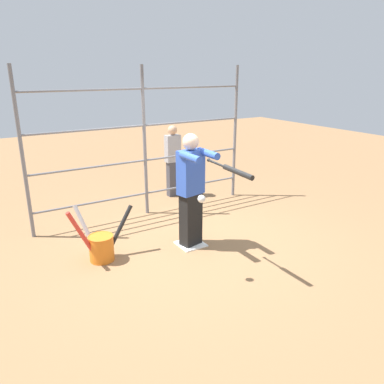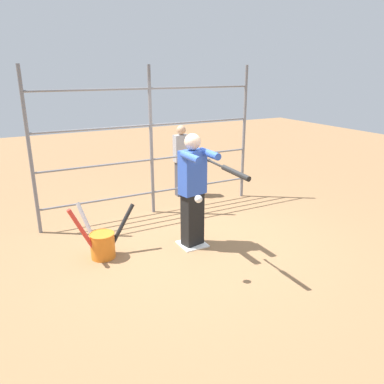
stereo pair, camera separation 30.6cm
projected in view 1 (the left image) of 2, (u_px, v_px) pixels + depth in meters
The scene contains 8 objects.
ground_plane at pixel (191, 245), 5.85m from camera, with size 24.00×24.00×0.00m, color olive.
home_plate at pixel (191, 244), 5.84m from camera, with size 0.40×0.40×0.02m.
fence_backstop at pixel (145, 143), 6.72m from camera, with size 4.15×0.06×2.69m.
batter at pixel (191, 187), 5.54m from camera, with size 0.44×0.65×1.74m.
baseball_bat_swinging at pixel (234, 170), 4.59m from camera, with size 0.08×0.91×0.09m.
softball_in_flight at pixel (202, 199), 4.55m from camera, with size 0.10×0.10×0.10m.
bat_bucket at pixel (101, 245), 5.32m from camera, with size 1.00×0.60×0.85m.
bystander_behind_fence at pixel (173, 160), 7.89m from camera, with size 0.31×0.19×1.51m.
Camera 1 is at (2.75, 4.53, 2.61)m, focal length 35.00 mm.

